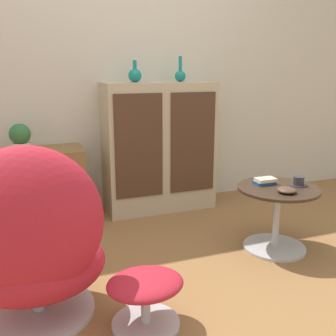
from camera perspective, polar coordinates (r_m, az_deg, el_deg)
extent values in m
plane|color=olive|center=(2.27, 2.14, -16.85)|extent=(12.00, 12.00, 0.00)
cube|color=beige|center=(3.35, -7.86, 16.30)|extent=(6.40, 0.06, 2.60)
cube|color=tan|center=(3.30, -1.34, 3.06)|extent=(0.91, 0.36, 1.07)
cube|color=#472D1E|center=(3.04, -4.22, 3.10)|extent=(0.38, 0.01, 0.81)
cube|color=#472D1E|center=(3.20, 3.63, 3.67)|extent=(0.38, 0.01, 0.81)
cube|color=brown|center=(3.17, -18.47, -2.67)|extent=(0.71, 0.38, 0.58)
cylinder|color=beige|center=(2.99, -18.22, -4.56)|extent=(0.20, 0.01, 0.20)
cylinder|color=#B7B7BC|center=(2.16, -18.19, -19.12)|extent=(0.54, 0.54, 0.02)
cylinder|color=#B7B7BC|center=(2.13, -18.31, -17.87)|extent=(0.06, 0.06, 0.09)
ellipsoid|color=#B21E2D|center=(2.03, -18.76, -13.05)|extent=(0.75, 0.66, 0.32)
ellipsoid|color=#B21E2D|center=(1.81, -19.91, -7.39)|extent=(0.73, 0.52, 0.71)
cylinder|color=#B7B7BC|center=(1.99, -3.24, -21.60)|extent=(0.32, 0.32, 0.02)
cylinder|color=#B7B7BC|center=(1.94, -3.27, -19.53)|extent=(0.04, 0.04, 0.15)
ellipsoid|color=#B21E2D|center=(1.87, -3.33, -16.44)|extent=(0.36, 0.31, 0.09)
cylinder|color=#B7B7BC|center=(2.78, 15.15, -11.00)|extent=(0.41, 0.41, 0.02)
cylinder|color=#B7B7BC|center=(2.70, 15.43, -7.05)|extent=(0.04, 0.04, 0.39)
cylinder|color=#332319|center=(2.64, 15.72, -2.90)|extent=(0.53, 0.53, 0.02)
ellipsoid|color=#147A75|center=(3.17, -4.82, 13.23)|extent=(0.10, 0.10, 0.10)
cylinder|color=#147A75|center=(3.17, -4.86, 14.70)|extent=(0.03, 0.03, 0.07)
ellipsoid|color=#147A75|center=(3.30, 1.78, 13.18)|extent=(0.09, 0.09, 0.09)
cylinder|color=#147A75|center=(3.30, 1.80, 14.90)|extent=(0.03, 0.03, 0.12)
cylinder|color=silver|center=(3.09, -20.54, 2.89)|extent=(0.13, 0.13, 0.06)
sphere|color=#2D6638|center=(3.08, -20.70, 4.63)|extent=(0.15, 0.15, 0.15)
cylinder|color=#2D2D33|center=(2.71, 18.38, -2.39)|extent=(0.11, 0.11, 0.01)
cylinder|color=#2D2D33|center=(2.70, 18.43, -1.81)|extent=(0.07, 0.07, 0.06)
cube|color=#1E478C|center=(2.68, 13.77, -2.06)|extent=(0.13, 0.08, 0.02)
cube|color=beige|center=(2.68, 13.98, -1.66)|extent=(0.13, 0.09, 0.02)
ellipsoid|color=#4C3828|center=(2.53, 16.86, -3.09)|extent=(0.12, 0.12, 0.04)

